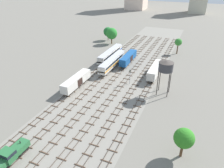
# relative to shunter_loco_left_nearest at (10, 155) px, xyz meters

# --- Properties ---
(ground_plane) EXTENTS (480.00, 480.00, 0.00)m
(ground_plane) POSITION_rel_shunter_loco_left_nearest_xyz_m (6.39, 37.96, -2.01)
(ground_plane) COLOR slate
(ballast_bed) EXTENTS (25.31, 176.00, 0.01)m
(ballast_bed) POSITION_rel_shunter_loco_left_nearest_xyz_m (6.39, 37.96, -2.01)
(ballast_bed) COLOR gray
(ballast_bed) RESTS_ON ground
(track_far_left) EXTENTS (2.40, 126.00, 0.29)m
(track_far_left) POSITION_rel_shunter_loco_left_nearest_xyz_m (-4.26, 38.96, -1.87)
(track_far_left) COLOR #47382D
(track_far_left) RESTS_ON ground
(track_left) EXTENTS (2.40, 126.00, 0.29)m
(track_left) POSITION_rel_shunter_loco_left_nearest_xyz_m (0.00, 38.96, -1.87)
(track_left) COLOR #47382D
(track_left) RESTS_ON ground
(track_centre_left) EXTENTS (2.40, 126.00, 0.29)m
(track_centre_left) POSITION_rel_shunter_loco_left_nearest_xyz_m (4.26, 38.96, -1.87)
(track_centre_left) COLOR #47382D
(track_centre_left) RESTS_ON ground
(track_centre) EXTENTS (2.40, 126.00, 0.29)m
(track_centre) POSITION_rel_shunter_loco_left_nearest_xyz_m (8.52, 38.96, -1.87)
(track_centre) COLOR #47382D
(track_centre) RESTS_ON ground
(track_centre_right) EXTENTS (2.40, 126.00, 0.29)m
(track_centre_right) POSITION_rel_shunter_loco_left_nearest_xyz_m (12.79, 38.96, -1.87)
(track_centre_right) COLOR #47382D
(track_centre_right) RESTS_ON ground
(track_right) EXTENTS (2.40, 126.00, 0.29)m
(track_right) POSITION_rel_shunter_loco_left_nearest_xyz_m (17.05, 38.96, -1.87)
(track_right) COLOR #47382D
(track_right) RESTS_ON ground
(shunter_loco_left_nearest) EXTENTS (2.74, 8.46, 3.10)m
(shunter_loco_left_nearest) POSITION_rel_shunter_loco_left_nearest_xyz_m (0.00, 0.00, 0.00)
(shunter_loco_left_nearest) COLOR #286638
(shunter_loco_left_nearest) RESTS_ON ground
(freight_boxcar_far_left_near) EXTENTS (2.87, 14.00, 3.60)m
(freight_boxcar_far_left_near) POSITION_rel_shunter_loco_left_nearest_xyz_m (-4.26, 31.29, 0.44)
(freight_boxcar_far_left_near) COLOR beige
(freight_boxcar_far_left_near) RESTS_ON ground
(freight_boxcar_right_mid) EXTENTS (2.87, 14.00, 3.60)m
(freight_boxcar_right_mid) POSITION_rel_shunter_loco_left_nearest_xyz_m (17.05, 49.79, 0.44)
(freight_boxcar_right_mid) COLOR beige
(freight_boxcar_right_mid) RESTS_ON ground
(diesel_railcar_left_midfar) EXTENTS (2.96, 20.50, 3.80)m
(diesel_railcar_left_midfar) POSITION_rel_shunter_loco_left_nearest_xyz_m (-0.00, 50.83, 0.59)
(diesel_railcar_left_midfar) COLOR beige
(diesel_railcar_left_midfar) RESTS_ON ground
(freight_boxcar_centre_left_far) EXTENTS (2.87, 14.00, 3.60)m
(freight_boxcar_centre_left_far) POSITION_rel_shunter_loco_left_nearest_xyz_m (4.27, 57.34, 0.44)
(freight_boxcar_centre_left_far) COLOR #194C8C
(freight_boxcar_centre_left_far) RESTS_ON ground
(diesel_railcar_far_left_farther) EXTENTS (2.96, 20.50, 3.80)m
(diesel_railcar_far_left_farther) POSITION_rel_shunter_loco_left_nearest_xyz_m (-4.26, 58.79, 0.59)
(diesel_railcar_far_left_farther) COLOR beige
(diesel_railcar_far_left_farther) RESTS_ON ground
(water_tower) EXTENTS (4.43, 4.43, 10.78)m
(water_tower) POSITION_rel_shunter_loco_left_nearest_xyz_m (22.10, 38.45, 7.06)
(water_tower) COLOR #2D2826
(water_tower) RESTS_ON ground
(signal_post_nearest) EXTENTS (0.28, 0.47, 5.24)m
(signal_post_nearest) POSITION_rel_shunter_loco_left_nearest_xyz_m (10.66, 40.59, 1.32)
(signal_post_nearest) COLOR gray
(signal_post_nearest) RESTS_ON ground
(lineside_tree_0) EXTENTS (4.06, 4.06, 6.77)m
(lineside_tree_0) POSITION_rel_shunter_loco_left_nearest_xyz_m (30.37, 14.66, 2.69)
(lineside_tree_0) COLOR #4C331E
(lineside_tree_0) RESTS_ON ground
(lineside_tree_2) EXTENTS (3.24, 3.24, 7.06)m
(lineside_tree_2) POSITION_rel_shunter_loco_left_nearest_xyz_m (21.12, 77.42, 3.33)
(lineside_tree_2) COLOR #4C331E
(lineside_tree_2) RESTS_ON ground
(lineside_tree_3) EXTENTS (4.95, 4.95, 7.13)m
(lineside_tree_3) POSITION_rel_shunter_loco_left_nearest_xyz_m (-17.10, 85.20, 2.64)
(lineside_tree_3) COLOR #4C331E
(lineside_tree_3) RESTS_ON ground
(lineside_tree_4) EXTENTS (5.82, 5.82, 8.25)m
(lineside_tree_4) POSITION_rel_shunter_loco_left_nearest_xyz_m (-12.70, 79.93, 3.31)
(lineside_tree_4) COLOR #4C331E
(lineside_tree_4) RESTS_ON ground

